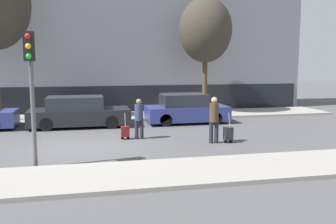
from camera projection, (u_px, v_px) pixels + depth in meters
The scene contains 11 objects.
ground_plane at pixel (82, 148), 13.20m from camera, with size 80.00×80.00×0.00m, color #4C4C4F.
sidewalk_near at pixel (80, 179), 9.56m from camera, with size 28.00×2.50×0.12m.
sidewalk_far at pixel (83, 118), 19.97m from camera, with size 28.00×3.00×0.12m.
parked_car_1 at pixel (79, 113), 17.45m from camera, with size 4.60×1.86×1.43m.
parked_car_2 at pixel (186, 109), 18.57m from camera, with size 4.01×1.86×1.45m.
pedestrian_left at pixel (139, 116), 14.66m from camera, with size 0.35×0.34×1.59m.
trolley_left at pixel (125, 131), 14.66m from camera, with size 0.34×0.29×1.05m.
pedestrian_right at pixel (214, 117), 13.90m from camera, with size 0.35×0.34×1.74m.
trolley_right at pixel (228, 134), 14.01m from camera, with size 0.34×0.29×1.13m.
traffic_light at pixel (31, 72), 10.28m from camera, with size 0.28×0.47×3.84m.
bare_tree_near_crossing at pixel (205, 30), 21.05m from camera, with size 2.99×2.99×6.51m.
Camera 1 is at (0.20, -13.27, 3.03)m, focal length 40.00 mm.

